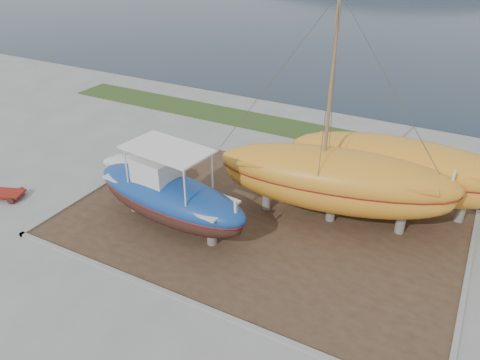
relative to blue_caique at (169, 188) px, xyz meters
The scene contains 10 objects.
ground 4.45m from the blue_caique, 26.60° to the right, with size 140.00×140.00×0.00m, color gray.
dirt_patch 4.65m from the blue_caique, 32.41° to the left, with size 18.00×12.00×0.06m, color #422D1E.
curb_frame 4.63m from the blue_caique, 32.41° to the left, with size 18.60×12.60×0.15m, color gray, non-canonical shape.
grass_strip 14.33m from the blue_caique, 75.62° to the left, with size 44.00×3.00×0.08m, color #284219.
sea 68.36m from the blue_caique, 87.04° to the left, with size 260.00×100.00×0.04m, color #1C2A38, non-canonical shape.
blue_caique is the anchor object (origin of this frame).
white_dinghy 4.93m from the blue_caique, 145.26° to the left, with size 4.55×1.71×1.37m, color silver, non-canonical shape.
orange_sailboat 8.17m from the blue_caique, 32.25° to the left, with size 11.01×3.25×10.22m, color orange, non-canonical shape.
orange_bare_hull 10.97m from the blue_caique, 37.22° to the left, with size 10.75×3.22×3.52m, color orange, non-canonical shape.
red_trailer 9.44m from the blue_caique, 167.96° to the right, with size 2.36×1.18×0.33m, color maroon, non-canonical shape.
Camera 1 is at (8.02, -12.75, 12.57)m, focal length 35.00 mm.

